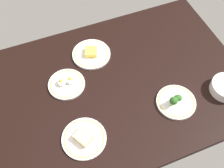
{
  "coord_description": "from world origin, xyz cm",
  "views": [
    {
      "loc": [
        28.72,
        72.27,
        125.37
      ],
      "look_at": [
        0.0,
        0.0,
        6.0
      ],
      "focal_mm": 42.9,
      "sensor_mm": 36.0,
      "label": 1
    }
  ],
  "objects_px": {
    "plate_eggs": "(66,83)",
    "plate_broccoli": "(176,101)",
    "plate_cheese": "(91,54)",
    "plate_sandwich": "(84,138)"
  },
  "relations": [
    {
      "from": "plate_sandwich",
      "to": "plate_broccoli",
      "type": "height_order",
      "value": "plate_broccoli"
    },
    {
      "from": "plate_cheese",
      "to": "plate_sandwich",
      "type": "relative_size",
      "value": 1.03
    },
    {
      "from": "plate_cheese",
      "to": "plate_sandwich",
      "type": "xyz_separation_m",
      "value": [
        0.2,
        0.47,
        0.0
      ]
    },
    {
      "from": "plate_sandwich",
      "to": "plate_broccoli",
      "type": "bearing_deg",
      "value": -178.72
    },
    {
      "from": "plate_broccoli",
      "to": "plate_sandwich",
      "type": "bearing_deg",
      "value": 1.28
    },
    {
      "from": "plate_eggs",
      "to": "plate_broccoli",
      "type": "bearing_deg",
      "value": 147.11
    },
    {
      "from": "plate_sandwich",
      "to": "plate_cheese",
      "type": "bearing_deg",
      "value": -113.11
    },
    {
      "from": "plate_sandwich",
      "to": "plate_eggs",
      "type": "xyz_separation_m",
      "value": [
        -0.01,
        -0.33,
        0.0
      ]
    },
    {
      "from": "plate_eggs",
      "to": "plate_broccoli",
      "type": "distance_m",
      "value": 0.58
    },
    {
      "from": "plate_cheese",
      "to": "plate_eggs",
      "type": "height_order",
      "value": "plate_eggs"
    }
  ]
}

